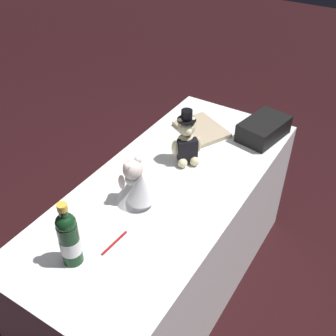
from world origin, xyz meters
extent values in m
plane|color=black|center=(0.00, 0.00, 0.00)|extent=(12.00, 12.00, 0.00)
cube|color=white|center=(0.00, 0.00, 0.38)|extent=(1.64, 0.71, 0.76)
ellipsoid|color=beige|center=(-0.22, -0.03, 0.84)|extent=(0.11, 0.10, 0.16)
cube|color=black|center=(-0.20, -0.01, 0.84)|extent=(0.10, 0.10, 0.12)
sphere|color=beige|center=(-0.22, -0.03, 0.96)|extent=(0.09, 0.09, 0.09)
sphere|color=beige|center=(-0.19, -0.01, 0.95)|extent=(0.04, 0.04, 0.04)
sphere|color=beige|center=(-0.20, -0.05, 0.99)|extent=(0.03, 0.03, 0.03)
sphere|color=beige|center=(-0.24, -0.01, 0.99)|extent=(0.03, 0.03, 0.03)
ellipsoid|color=beige|center=(-0.17, -0.06, 0.85)|extent=(0.03, 0.03, 0.09)
ellipsoid|color=beige|center=(-0.25, 0.02, 0.85)|extent=(0.03, 0.03, 0.09)
sphere|color=beige|center=(-0.15, -0.01, 0.79)|extent=(0.05, 0.05, 0.05)
sphere|color=beige|center=(-0.20, 0.03, 0.79)|extent=(0.05, 0.05, 0.05)
cylinder|color=black|center=(-0.22, -0.03, 1.00)|extent=(0.09, 0.09, 0.01)
cylinder|color=black|center=(-0.22, -0.03, 1.03)|extent=(0.05, 0.05, 0.05)
cone|color=white|center=(0.17, -0.07, 0.83)|extent=(0.18, 0.18, 0.14)
ellipsoid|color=white|center=(0.17, -0.07, 0.89)|extent=(0.08, 0.07, 0.06)
sphere|color=silver|center=(0.17, -0.07, 0.94)|extent=(0.09, 0.09, 0.09)
sphere|color=silver|center=(0.16, -0.11, 0.93)|extent=(0.04, 0.04, 0.04)
sphere|color=silver|center=(0.14, -0.07, 0.97)|extent=(0.03, 0.03, 0.03)
sphere|color=silver|center=(0.20, -0.08, 0.97)|extent=(0.03, 0.03, 0.03)
ellipsoid|color=silver|center=(0.12, -0.08, 0.88)|extent=(0.03, 0.03, 0.08)
ellipsoid|color=silver|center=(0.21, -0.10, 0.88)|extent=(0.03, 0.03, 0.08)
cone|color=white|center=(0.18, -0.03, 0.87)|extent=(0.16, 0.17, 0.16)
cylinder|color=#113519|center=(0.57, -0.07, 0.86)|extent=(0.08, 0.08, 0.19)
sphere|color=#113519|center=(0.57, -0.07, 0.97)|extent=(0.08, 0.08, 0.08)
cylinder|color=#113519|center=(0.57, -0.07, 1.01)|extent=(0.03, 0.03, 0.08)
cylinder|color=gold|center=(0.57, -0.07, 1.04)|extent=(0.04, 0.04, 0.03)
cylinder|color=white|center=(0.57, -0.07, 0.85)|extent=(0.08, 0.08, 0.07)
cylinder|color=maroon|center=(0.42, 0.01, 0.77)|extent=(0.15, 0.02, 0.01)
cone|color=silver|center=(0.35, 0.02, 0.77)|extent=(0.01, 0.01, 0.01)
cube|color=black|center=(-0.62, 0.22, 0.82)|extent=(0.32, 0.23, 0.10)
cube|color=#B7B7BF|center=(-0.61, 0.14, 0.82)|extent=(0.04, 0.01, 0.03)
cube|color=tan|center=(-0.50, -0.09, 0.78)|extent=(0.32, 0.35, 0.02)
camera|label=1|loc=(1.23, 0.77, 2.00)|focal=43.17mm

